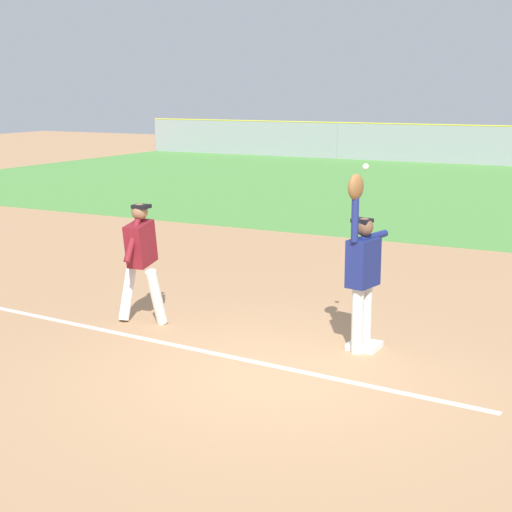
# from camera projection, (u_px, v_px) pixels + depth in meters

# --- Properties ---
(ground_plane) EXTENTS (81.21, 81.21, 0.00)m
(ground_plane) POSITION_uv_depth(u_px,v_px,m) (276.00, 375.00, 9.31)
(ground_plane) COLOR tan
(chalk_foul_line) EXTENTS (11.98, 0.98, 0.01)m
(chalk_foul_line) POSITION_uv_depth(u_px,v_px,m) (75.00, 324.00, 11.31)
(chalk_foul_line) COLOR white
(chalk_foul_line) RESTS_ON ground_plane
(first_base) EXTENTS (0.39, 0.39, 0.08)m
(first_base) POSITION_uv_depth(u_px,v_px,m) (364.00, 345.00, 10.25)
(first_base) COLOR white
(first_base) RESTS_ON ground_plane
(fielder) EXTENTS (0.34, 0.90, 2.28)m
(fielder) POSITION_uv_depth(u_px,v_px,m) (362.00, 265.00, 9.92)
(fielder) COLOR silver
(fielder) RESTS_ON ground_plane
(runner) EXTENTS (0.76, 0.85, 1.72)m
(runner) POSITION_uv_depth(u_px,v_px,m) (141.00, 255.00, 11.18)
(runner) COLOR white
(runner) RESTS_ON ground_plane
(baseball) EXTENTS (0.07, 0.07, 0.07)m
(baseball) POSITION_uv_depth(u_px,v_px,m) (366.00, 167.00, 9.74)
(baseball) COLOR white
(parked_car_blue) EXTENTS (4.51, 2.33, 1.25)m
(parked_car_blue) POSITION_uv_depth(u_px,v_px,m) (448.00, 143.00, 38.62)
(parked_car_blue) COLOR #23389E
(parked_car_blue) RESTS_ON ground_plane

